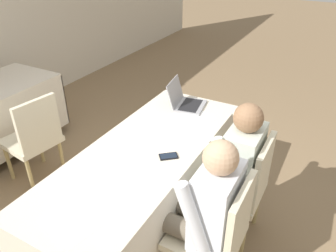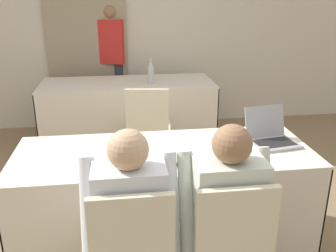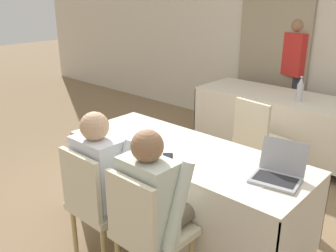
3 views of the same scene
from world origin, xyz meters
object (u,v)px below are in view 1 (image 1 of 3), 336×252
person_checkered_shirt (204,208)px  person_white_shirt (231,164)px  chair_far_spare (34,137)px  chair_near_right (242,186)px  chair_near_left (217,233)px  laptop (186,102)px  cell_phone (168,156)px

person_checkered_shirt → person_white_shirt: (0.50, 0.00, 0.00)m
chair_far_spare → person_white_shirt: size_ratio=0.78×
chair_far_spare → person_white_shirt: bearing=106.0°
chair_near_right → person_white_shirt: size_ratio=0.78×
person_checkered_shirt → person_white_shirt: size_ratio=1.00×
chair_near_right → person_checkered_shirt: person_checkered_shirt is taller
chair_near_left → chair_near_right: same height
person_checkered_shirt → person_white_shirt: bearing=-180.0°
laptop → person_checkered_shirt: size_ratio=0.30×
cell_phone → chair_near_left: size_ratio=0.16×
chair_far_spare → chair_near_right: bearing=105.5°
laptop → person_white_shirt: person_white_shirt is taller
person_checkered_shirt → chair_far_spare: bearing=-97.7°
laptop → cell_phone: laptop is taller
laptop → chair_near_right: laptop is taller
cell_phone → chair_far_spare: 1.42m
chair_near_left → chair_near_right: size_ratio=1.00×
chair_far_spare → person_checkered_shirt: size_ratio=0.78×
cell_phone → chair_near_right: (0.25, -0.48, -0.26)m
laptop → person_white_shirt: size_ratio=0.30×
cell_phone → chair_near_left: (-0.25, -0.48, -0.26)m
chair_far_spare → person_checkered_shirt: 1.80m
cell_phone → person_checkered_shirt: (-0.25, -0.38, -0.10)m
chair_near_right → chair_far_spare: bearing=-82.0°
laptop → chair_far_spare: 1.43m
chair_near_right → chair_far_spare: 1.90m
person_white_shirt → chair_near_right: bearing=90.0°
cell_phone → chair_near_right: bearing=-103.1°
person_checkered_shirt → person_white_shirt: same height
laptop → chair_near_right: size_ratio=0.39×
chair_near_left → chair_far_spare: bearing=-97.3°
chair_near_right → person_checkered_shirt: bearing=-11.5°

